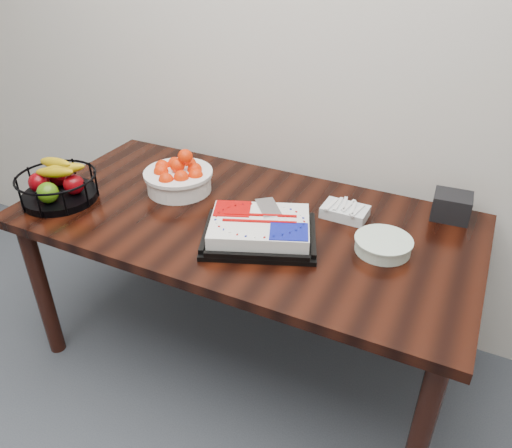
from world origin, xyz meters
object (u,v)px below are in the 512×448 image
at_px(tangerine_bowl, 178,173).
at_px(fruit_basket, 57,184).
at_px(cake_tray, 260,230).
at_px(napkin_box, 451,206).
at_px(plate_stack, 383,245).
at_px(table, 244,235).

relative_size(tangerine_bowl, fruit_basket, 0.90).
height_order(cake_tray, napkin_box, napkin_box).
distance_m(cake_tray, plate_stack, 0.44).
relative_size(cake_tray, tangerine_bowl, 1.70).
bearing_deg(fruit_basket, plate_stack, 9.48).
distance_m(tangerine_bowl, fruit_basket, 0.50).
bearing_deg(fruit_basket, table, 15.76).
xyz_separation_m(cake_tray, napkin_box, (0.61, 0.46, 0.01)).
xyz_separation_m(tangerine_bowl, fruit_basket, (-0.40, -0.29, -0.01)).
xyz_separation_m(cake_tray, tangerine_bowl, (-0.48, 0.19, 0.04)).
xyz_separation_m(fruit_basket, napkin_box, (1.48, 0.56, -0.02)).
xyz_separation_m(table, tangerine_bowl, (-0.35, 0.08, 0.17)).
xyz_separation_m(table, napkin_box, (0.73, 0.35, 0.14)).
xyz_separation_m(table, cake_tray, (0.12, -0.11, 0.12)).
bearing_deg(plate_stack, napkin_box, 62.40).
height_order(cake_tray, fruit_basket, fruit_basket).
height_order(table, plate_stack, plate_stack).
bearing_deg(cake_tray, plate_stack, 15.67).
distance_m(tangerine_bowl, plate_stack, 0.91).
bearing_deg(plate_stack, tangerine_bowl, 175.50).
height_order(cake_tray, plate_stack, cake_tray).
distance_m(plate_stack, napkin_box, 0.39).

